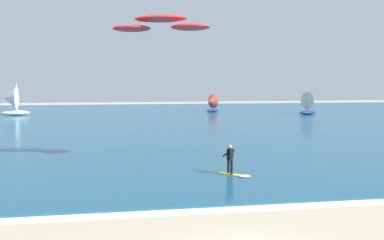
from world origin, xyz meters
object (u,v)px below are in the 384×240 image
at_px(sailboat_mid_right, 211,103).
at_px(sailboat_near_shore, 310,103).
at_px(kite, 161,24).
at_px(sailboat_anchored_offshore, 11,101).
at_px(kitesurfer, 233,164).

relative_size(sailboat_mid_right, sailboat_near_shore, 0.84).
xyz_separation_m(sailboat_mid_right, sailboat_near_shore, (14.29, -8.52, 0.29)).
bearing_deg(sailboat_near_shore, kite, -125.09).
distance_m(sailboat_mid_right, sailboat_anchored_offshore, 32.27).
height_order(kite, sailboat_mid_right, kite).
relative_size(kitesurfer, sailboat_near_shore, 0.45).
xyz_separation_m(kitesurfer, kite, (-3.53, 3.75, 8.01)).
bearing_deg(kitesurfer, kite, 133.26).
height_order(kite, sailboat_near_shore, kite).
bearing_deg(sailboat_anchored_offshore, sailboat_near_shore, -7.35).
bearing_deg(kitesurfer, sailboat_anchored_offshore, 112.80).
bearing_deg(sailboat_mid_right, kitesurfer, -101.58).
bearing_deg(sailboat_mid_right, sailboat_near_shore, -30.80).
xyz_separation_m(kitesurfer, sailboat_mid_right, (10.89, 53.13, 0.97)).
height_order(kitesurfer, sailboat_mid_right, sailboat_mid_right).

